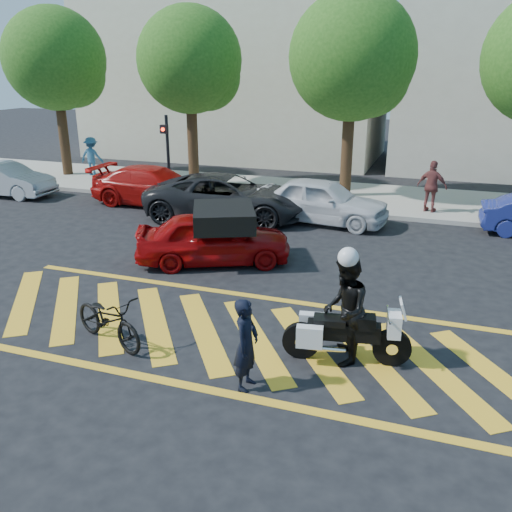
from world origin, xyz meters
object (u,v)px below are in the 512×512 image
(officer_bike, at_px, (246,344))
(parked_mid_right, at_px, (322,201))
(parked_left, at_px, (155,186))
(bicycle, at_px, (108,319))
(red_convertible, at_px, (213,238))
(police_motorcycle, at_px, (344,333))
(parked_mid_left, at_px, (226,197))
(parked_far_left, at_px, (5,180))
(officer_moto, at_px, (345,310))

(officer_bike, bearing_deg, parked_mid_right, 6.94)
(parked_left, bearing_deg, parked_mid_right, -92.55)
(bicycle, bearing_deg, red_convertible, 20.29)
(police_motorcycle, xyz_separation_m, red_convertible, (-4.21, 3.90, 0.14))
(bicycle, bearing_deg, parked_left, 46.06)
(bicycle, xyz_separation_m, parked_mid_left, (-1.23, 8.87, 0.26))
(parked_mid_right, bearing_deg, red_convertible, 165.19)
(parked_left, bearing_deg, parked_far_left, 96.13)
(police_motorcycle, relative_size, officer_moto, 1.14)
(red_convertible, bearing_deg, parked_mid_left, -6.63)
(officer_bike, relative_size, parked_far_left, 0.39)
(officer_bike, relative_size, parked_left, 0.32)
(officer_moto, xyz_separation_m, red_convertible, (-4.19, 3.89, -0.30))
(parked_left, bearing_deg, officer_moto, -135.44)
(officer_bike, height_order, police_motorcycle, officer_bike)
(bicycle, xyz_separation_m, police_motorcycle, (4.31, 0.82, 0.05))
(bicycle, height_order, parked_mid_left, parked_mid_left)
(bicycle, distance_m, parked_mid_left, 8.96)
(red_convertible, xyz_separation_m, parked_mid_right, (1.85, 4.74, 0.06))
(red_convertible, xyz_separation_m, parked_far_left, (-10.95, 4.37, -0.03))
(bicycle, relative_size, parked_mid_left, 0.35)
(red_convertible, relative_size, parked_mid_left, 0.74)
(police_motorcycle, relative_size, parked_left, 0.46)
(police_motorcycle, bearing_deg, red_convertible, 127.45)
(officer_moto, height_order, parked_mid_left, officer_moto)
(police_motorcycle, xyz_separation_m, parked_far_left, (-15.16, 8.27, 0.12))
(parked_far_left, height_order, parked_mid_right, parked_mid_right)
(police_motorcycle, bearing_deg, parked_mid_left, 114.80)
(bicycle, height_order, red_convertible, red_convertible)
(bicycle, xyz_separation_m, parked_left, (-4.46, 9.76, 0.21))
(officer_bike, distance_m, officer_moto, 1.91)
(bicycle, distance_m, police_motorcycle, 4.39)
(bicycle, xyz_separation_m, officer_moto, (4.29, 0.83, 0.49))
(parked_mid_left, bearing_deg, parked_left, 66.71)
(parked_mid_left, height_order, parked_mid_right, parked_mid_left)
(red_convertible, xyz_separation_m, parked_mid_left, (-1.33, 4.14, 0.07))
(parked_far_left, xyz_separation_m, parked_mid_left, (9.62, -0.22, 0.10))
(red_convertible, height_order, parked_left, parked_left)
(bicycle, height_order, parked_mid_right, parked_mid_right)
(officer_bike, relative_size, parked_mid_left, 0.29)
(officer_moto, bearing_deg, bicycle, -88.80)
(parked_mid_right, bearing_deg, officer_moto, -158.27)
(police_motorcycle, distance_m, parked_far_left, 17.26)
(police_motorcycle, relative_size, parked_mid_right, 0.52)
(police_motorcycle, height_order, parked_far_left, parked_far_left)
(officer_moto, bearing_deg, red_convertible, -142.62)
(officer_bike, xyz_separation_m, parked_mid_right, (-1.01, 9.99, -0.04))
(officer_moto, xyz_separation_m, parked_left, (-8.75, 8.93, -0.28))
(red_convertible, relative_size, parked_mid_right, 0.92)
(parked_left, bearing_deg, police_motorcycle, -135.41)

